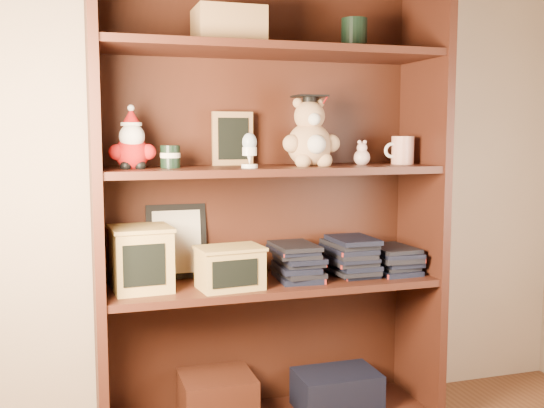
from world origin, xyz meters
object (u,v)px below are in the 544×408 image
Objects in this scene: treats_box at (141,258)px; teacher_mug at (402,150)px; bookcase at (267,214)px; grad_teddy_bear at (310,138)px.

teacher_mug is at bearing 0.06° from treats_box.
bookcase is at bearing 174.22° from teacher_mug.
bookcase is 13.88× the size of teacher_mug.
treats_box is at bearing 179.34° from grad_teddy_bear.
bookcase is 0.31m from grad_teddy_bear.
teacher_mug is 1.01m from treats_box.
teacher_mug is at bearing 1.20° from grad_teddy_bear.
bookcase reaches higher than treats_box.
teacher_mug is 0.55× the size of treats_box.
grad_teddy_bear is 0.70m from treats_box.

